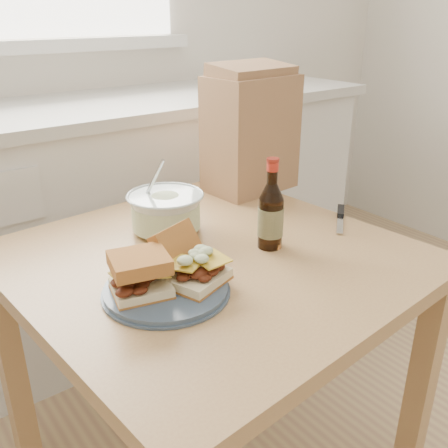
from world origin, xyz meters
TOP-DOWN VIEW (x-y plane):
  - cabinet_run at (-0.00, 1.70)m, footprint 2.50×0.64m
  - dining_table at (-0.03, 0.80)m, footprint 0.93×0.93m
  - plate at (-0.21, 0.71)m, footprint 0.25×0.25m
  - sandwich_left at (-0.26, 0.72)m, footprint 0.13×0.12m
  - sandwich_right at (-0.15, 0.71)m, footprint 0.15×0.19m
  - coleslaw_bowl at (-0.05, 0.97)m, footprint 0.20×0.20m
  - beer_bottle at (0.11, 0.75)m, footprint 0.06×0.06m
  - knife at (0.39, 0.77)m, footprint 0.16×0.13m
  - paper_bag at (0.34, 1.10)m, footprint 0.28×0.19m

SIDE VIEW (x-z plane):
  - cabinet_run at x=0.00m, z-range 0.00..0.94m
  - dining_table at x=-0.03m, z-range 0.25..0.98m
  - knife at x=0.39m, z-range 0.72..0.73m
  - plate at x=-0.21m, z-range 0.72..0.74m
  - sandwich_right at x=-0.15m, z-range 0.72..0.82m
  - coleslaw_bowl at x=-0.05m, z-range 0.67..0.87m
  - sandwich_left at x=-0.26m, z-range 0.74..0.82m
  - beer_bottle at x=0.11m, z-range 0.69..0.92m
  - paper_bag at x=0.34m, z-range 0.72..1.07m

